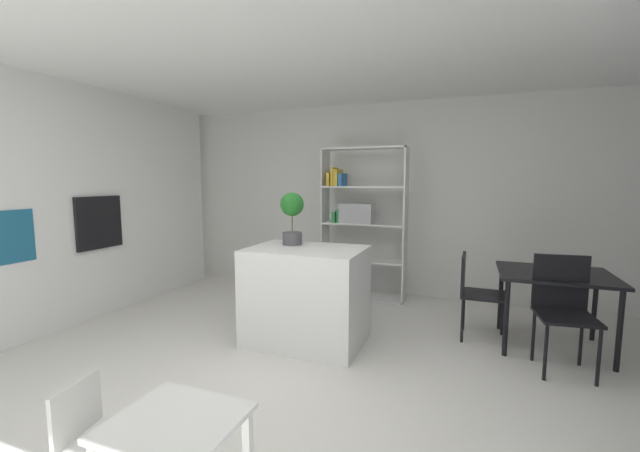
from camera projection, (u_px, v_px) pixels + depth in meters
name	position (u px, v px, depth m)	size (l,w,h in m)	color
ground_plane	(286.00, 384.00, 3.08)	(9.55, 9.55, 0.00)	silver
ceiling_slab	(282.00, 25.00, 2.77)	(6.94, 5.77, 0.06)	white
back_partition	(373.00, 199.00, 5.58)	(6.94, 0.06, 2.65)	silver
tall_cabinet_run_left	(13.00, 207.00, 4.01)	(0.67, 5.20, 2.65)	white
built_in_oven	(99.00, 222.00, 4.54)	(0.06, 0.58, 0.61)	black
kitchen_island	(306.00, 295.00, 3.85)	(1.11, 0.79, 0.94)	white
potted_plant_on_island	(292.00, 214.00, 3.97)	(0.24, 0.24, 0.53)	#4C4C51
open_bookshelf	(357.00, 220.00, 5.29)	(1.13, 0.32, 2.02)	white
child_table	(176.00, 438.00, 1.78)	(0.56, 0.51, 0.52)	white
child_chair_left	(94.00, 434.00, 1.96)	(0.37, 0.37, 0.60)	silver
dining_table	(555.00, 281.00, 3.69)	(0.97, 0.82, 0.73)	black
dining_chair_island_side	(474.00, 288.00, 3.95)	(0.44, 0.42, 0.85)	black
dining_chair_near	(563.00, 302.00, 3.30)	(0.47, 0.46, 0.96)	black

